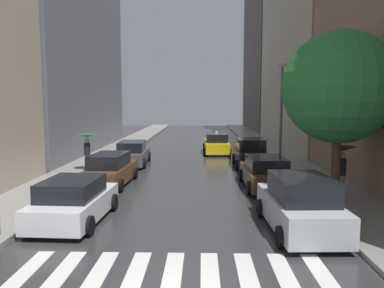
% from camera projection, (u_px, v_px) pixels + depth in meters
% --- Properties ---
extents(ground_plane, '(28.00, 72.00, 0.04)m').
position_uv_depth(ground_plane, '(193.00, 153.00, 31.47)').
color(ground_plane, '#303033').
extents(sidewalk_left, '(3.00, 72.00, 0.15)m').
position_uv_depth(sidewalk_left, '(115.00, 151.00, 31.62)').
color(sidewalk_left, gray).
rests_on(sidewalk_left, ground).
extents(sidewalk_right, '(3.00, 72.00, 0.15)m').
position_uv_depth(sidewalk_right, '(273.00, 152.00, 31.29)').
color(sidewalk_right, gray).
rests_on(sidewalk_right, ground).
extents(crosswalk_stripes, '(7.65, 2.20, 0.01)m').
position_uv_depth(crosswalk_stripes, '(173.00, 270.00, 9.45)').
color(crosswalk_stripes, silver).
rests_on(crosswalk_stripes, ground).
extents(building_left_mid, '(6.00, 20.29, 23.52)m').
position_uv_depth(building_left_mid, '(57.00, 7.00, 30.89)').
color(building_left_mid, slate).
rests_on(building_left_mid, ground).
extents(building_right_mid, '(6.00, 21.42, 21.74)m').
position_uv_depth(building_right_mid, '(312.00, 30.00, 35.85)').
color(building_right_mid, '#B2A38C').
rests_on(building_right_mid, ground).
extents(building_right_far, '(6.00, 20.17, 25.58)m').
position_uv_depth(building_right_far, '(271.00, 43.00, 57.05)').
color(building_right_far, '#564C47').
rests_on(building_right_far, ground).
extents(parked_car_left_nearest, '(2.31, 4.35, 1.54)m').
position_uv_depth(parked_car_left_nearest, '(74.00, 201.00, 13.22)').
color(parked_car_left_nearest, silver).
rests_on(parked_car_left_nearest, ground).
extents(parked_car_left_second, '(2.16, 4.74, 1.61)m').
position_uv_depth(parked_car_left_second, '(110.00, 170.00, 19.10)').
color(parked_car_left_second, brown).
rests_on(parked_car_left_second, ground).
extents(parked_car_left_third, '(2.16, 4.68, 1.57)m').
position_uv_depth(parked_car_left_third, '(133.00, 154.00, 25.28)').
color(parked_car_left_third, '#474C51').
rests_on(parked_car_left_third, ground).
extents(parked_car_right_nearest, '(2.26, 4.58, 1.82)m').
position_uv_depth(parked_car_right_nearest, '(300.00, 205.00, 12.27)').
color(parked_car_right_nearest, '#B2B7BF').
rests_on(parked_car_right_nearest, ground).
extents(parked_car_right_second, '(2.22, 4.59, 1.54)m').
position_uv_depth(parked_car_right_second, '(265.00, 173.00, 18.48)').
color(parked_car_right_second, brown).
rests_on(parked_car_right_second, ground).
extents(parked_car_right_third, '(2.14, 4.13, 1.82)m').
position_uv_depth(parked_car_right_third, '(250.00, 154.00, 24.54)').
color(parked_car_right_third, black).
rests_on(parked_car_right_third, ground).
extents(taxi_midroad, '(2.15, 4.51, 1.81)m').
position_uv_depth(taxi_midroad, '(216.00, 144.00, 30.80)').
color(taxi_midroad, yellow).
rests_on(taxi_midroad, ground).
extents(pedestrian_foreground, '(1.10, 1.10, 2.12)m').
position_uv_depth(pedestrian_foreground, '(87.00, 143.00, 22.33)').
color(pedestrian_foreground, '#38513D').
rests_on(pedestrian_foreground, sidewalk_left).
extents(pedestrian_near_tree, '(1.08, 1.08, 2.12)m').
position_uv_depth(pedestrian_near_tree, '(342.00, 159.00, 16.26)').
color(pedestrian_near_tree, gray).
rests_on(pedestrian_near_tree, sidewalk_right).
extents(street_tree_right, '(4.53, 4.53, 6.84)m').
position_uv_depth(street_tree_right, '(339.00, 88.00, 15.38)').
color(street_tree_right, '#513823').
rests_on(street_tree_right, sidewalk_right).
extents(lamp_post_right, '(0.60, 0.28, 6.37)m').
position_uv_depth(lamp_post_right, '(281.00, 107.00, 23.40)').
color(lamp_post_right, '#595B60').
rests_on(lamp_post_right, sidewalk_right).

